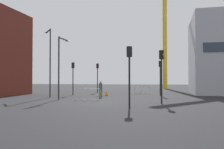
# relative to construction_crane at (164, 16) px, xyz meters

# --- Properties ---
(ground) EXTENTS (160.00, 160.00, 0.00)m
(ground) POSITION_rel_construction_crane_xyz_m (-5.40, -32.55, -15.48)
(ground) COLOR black
(construction_crane) EXTENTS (8.20, 11.15, 24.52)m
(construction_crane) POSITION_rel_construction_crane_xyz_m (0.00, 0.00, 0.00)
(construction_crane) COLOR gold
(construction_crane) RESTS_ON ground
(streetlamp_tall) EXTENTS (1.48, 1.53, 7.29)m
(streetlamp_tall) POSITION_rel_construction_crane_xyz_m (-11.55, -28.62, -11.14)
(streetlamp_tall) COLOR #2D2D30
(streetlamp_tall) RESTS_ON ground
(streetlamp_short) EXTENTS (0.44, 2.00, 5.91)m
(streetlamp_short) POSITION_rel_construction_crane_xyz_m (-9.14, -31.10, -11.86)
(streetlamp_short) COLOR #2D2D30
(streetlamp_short) RESTS_ON ground
(traffic_light_near) EXTENTS (0.36, 0.37, 4.05)m
(traffic_light_near) POSITION_rel_construction_crane_xyz_m (-1.66, -36.58, -12.76)
(traffic_light_near) COLOR black
(traffic_light_near) RESTS_ON ground
(traffic_light_island) EXTENTS (0.35, 0.39, 3.99)m
(traffic_light_island) POSITION_rel_construction_crane_xyz_m (-10.58, -24.47, -12.80)
(traffic_light_island) COLOR #232326
(traffic_light_island) RESTS_ON ground
(traffic_light_corner) EXTENTS (0.37, 0.36, 4.15)m
(traffic_light_corner) POSITION_rel_construction_crane_xyz_m (0.31, -33.14, -12.70)
(traffic_light_corner) COLOR black
(traffic_light_corner) RESTS_ON ground
(traffic_light_far) EXTENTS (0.39, 0.29, 4.08)m
(traffic_light_far) POSITION_rel_construction_crane_xyz_m (-0.13, -23.25, -12.74)
(traffic_light_far) COLOR black
(traffic_light_far) RESTS_ON ground
(traffic_light_crosswalk) EXTENTS (0.39, 0.33, 4.25)m
(traffic_light_crosswalk) POSITION_rel_construction_crane_xyz_m (-9.33, -18.13, -12.64)
(traffic_light_crosswalk) COLOR black
(traffic_light_crosswalk) RESTS_ON ground
(pedestrian_walking) EXTENTS (0.34, 0.34, 1.73)m
(pedestrian_walking) POSITION_rel_construction_crane_xyz_m (-5.99, -28.24, -14.47)
(pedestrian_walking) COLOR #2D844C
(pedestrian_walking) RESTS_ON ground
(safety_barrier_right_run) EXTENTS (2.10, 0.27, 1.08)m
(safety_barrier_right_run) POSITION_rel_construction_crane_xyz_m (-2.59, -20.67, -14.91)
(safety_barrier_right_run) COLOR #B2B5BA
(safety_barrier_right_run) RESTS_ON ground
(safety_barrier_front) EXTENTS (2.33, 0.27, 1.08)m
(safety_barrier_front) POSITION_rel_construction_crane_xyz_m (-6.26, -31.64, -14.91)
(safety_barrier_front) COLOR #B2B5BA
(safety_barrier_front) RESTS_ON ground
(traffic_cone_by_barrier) EXTENTS (0.63, 0.63, 0.64)m
(traffic_cone_by_barrier) POSITION_rel_construction_crane_xyz_m (-6.71, -25.90, -15.18)
(traffic_cone_by_barrier) COLOR black
(traffic_cone_by_barrier) RESTS_ON ground
(traffic_cone_striped) EXTENTS (0.57, 0.57, 0.57)m
(traffic_cone_striped) POSITION_rel_construction_crane_xyz_m (-6.23, -24.87, -15.21)
(traffic_cone_striped) COLOR black
(traffic_cone_striped) RESTS_ON ground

